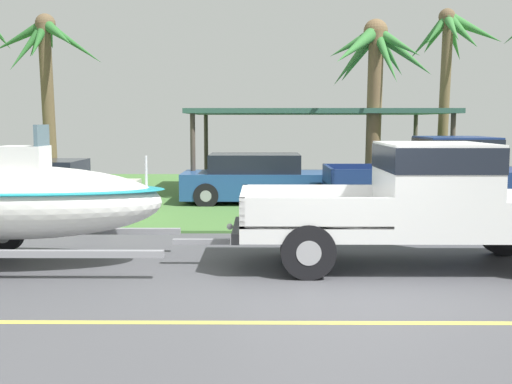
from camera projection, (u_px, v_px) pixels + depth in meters
ground at (301, 206)px, 17.37m from camera, size 36.00×22.00×0.11m
pickup_truck_towing at (430, 199)px, 10.01m from camera, size 5.48×1.98×1.93m
boat_on_trailer at (8, 201)px, 10.07m from camera, size 6.15×2.25×2.22m
parked_pickup_background at (453, 172)px, 15.37m from camera, size 5.61×2.07×1.90m
parked_sedan_near at (34, 191)px, 14.76m from camera, size 4.50×1.84×1.38m
parked_sedan_far at (261, 180)px, 17.57m from camera, size 4.36×1.93×1.38m
carport_awning at (316, 113)px, 19.95m from camera, size 7.74×4.84×2.62m
palm_tree_near_right at (450, 51)px, 21.65m from camera, size 3.13×3.27×6.04m
palm_tree_mid at (375, 67)px, 17.77m from camera, size 3.14×3.29×5.08m
palm_tree_far_right at (46, 58)px, 20.48m from camera, size 3.61×2.89×5.66m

